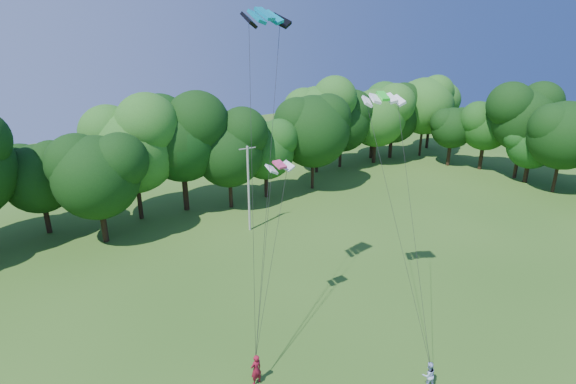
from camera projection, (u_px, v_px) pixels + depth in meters
utility_pole at (249, 188)px, 43.21m from camera, size 1.71×0.21×8.56m
kite_flyer_left at (256, 370)px, 25.06m from camera, size 0.73×0.50×1.91m
kite_flyer_right at (429, 375)px, 24.89m from camera, size 0.95×0.85×1.61m
kite_teal at (265, 14)px, 25.01m from camera, size 3.03×1.63×0.76m
kite_green at (383, 96)px, 27.69m from camera, size 2.79×2.11×0.49m
kite_pink at (280, 164)px, 26.63m from camera, size 1.70×0.82×0.37m
tree_back_center at (182, 136)px, 46.83m from camera, size 9.16×9.16×13.32m
tree_back_east at (374, 108)px, 66.98m from camera, size 8.50×8.50×12.36m
tree_flank_east at (533, 138)px, 56.56m from camera, size 6.51×6.51×9.47m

